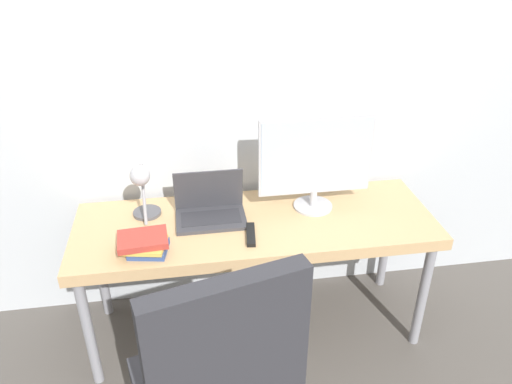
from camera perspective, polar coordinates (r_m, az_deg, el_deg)
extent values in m
plane|color=#514C47|center=(2.71, 1.02, -19.50)|extent=(12.00, 12.00, 0.00)
cube|color=silver|center=(2.56, -1.37, 12.59)|extent=(8.00, 0.05, 2.60)
cube|color=tan|center=(2.49, -0.05, -3.87)|extent=(1.78, 0.61, 0.06)
cylinder|color=gray|center=(2.55, -18.57, -14.96)|extent=(0.05, 0.05, 0.64)
cylinder|color=gray|center=(2.75, 18.50, -11.14)|extent=(0.05, 0.05, 0.64)
cylinder|color=gray|center=(2.92, -17.33, -8.25)|extent=(0.05, 0.05, 0.64)
cylinder|color=gray|center=(3.09, 14.65, -5.41)|extent=(0.05, 0.05, 0.64)
cube|color=#38383D|center=(2.48, -5.16, -3.12)|extent=(0.34, 0.22, 0.02)
cube|color=#2D2D33|center=(2.47, -5.17, -2.92)|extent=(0.29, 0.13, 0.00)
cube|color=#38383D|center=(2.50, -5.44, 0.31)|extent=(0.34, 0.05, 0.22)
cube|color=silver|center=(2.49, -5.44, 0.28)|extent=(0.31, 0.04, 0.19)
cylinder|color=#B7B7BC|center=(2.60, 6.51, -1.58)|extent=(0.20, 0.20, 0.01)
cylinder|color=#B7B7BC|center=(2.57, 6.57, -0.62)|extent=(0.04, 0.04, 0.09)
cube|color=#B7B7BC|center=(2.47, 6.85, 4.13)|extent=(0.57, 0.02, 0.40)
cube|color=silver|center=(2.46, 6.92, 4.01)|extent=(0.55, 0.00, 0.38)
cylinder|color=#4C4C51|center=(2.58, -12.33, -2.32)|extent=(0.14, 0.14, 0.02)
cylinder|color=#99999E|center=(2.46, -12.72, -0.27)|extent=(0.02, 0.14, 0.27)
sphere|color=#B2B2B7|center=(2.34, -13.13, 1.82)|extent=(0.09, 0.09, 0.09)
cube|color=#2D2D33|center=(1.61, -3.14, -18.73)|extent=(0.51, 0.19, 0.62)
cube|color=#334C8C|center=(2.30, -12.18, -6.36)|extent=(0.19, 0.17, 0.03)
cube|color=gold|center=(2.29, -12.67, -5.92)|extent=(0.21, 0.19, 0.02)
cube|color=#B2382D|center=(2.28, -12.83, -5.31)|extent=(0.23, 0.18, 0.03)
cube|color=black|center=(2.35, -0.60, -4.88)|extent=(0.06, 0.18, 0.02)
ellipsoid|color=black|center=(2.31, -12.81, -6.09)|extent=(0.14, 0.09, 0.04)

